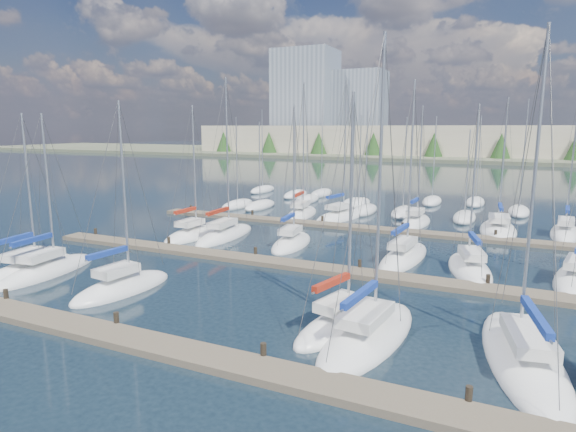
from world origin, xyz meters
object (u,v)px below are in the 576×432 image
at_px(sailboat_a, 29,270).
at_px(sailboat_h, 193,235).
at_px(sailboat_f, 523,358).
at_px(sailboat_c, 122,288).
at_px(sailboat_j, 292,243).
at_px(sailboat_r, 565,233).
at_px(sailboat_n, 301,214).
at_px(sailboat_l, 470,269).
at_px(sailboat_d, 341,324).
at_px(sailboat_p, 416,222).
at_px(sailboat_o, 340,217).
at_px(sailboat_b, 48,271).
at_px(sailboat_k, 404,257).
at_px(sailboat_e, 369,335).
at_px(sailboat_i, 225,235).
at_px(sailboat_q, 498,230).

bearing_deg(sailboat_a, sailboat_h, 68.14).
bearing_deg(sailboat_f, sailboat_c, 169.65).
bearing_deg(sailboat_j, sailboat_r, 27.80).
bearing_deg(sailboat_n, sailboat_j, -76.83).
distance_m(sailboat_l, sailboat_h, 23.22).
bearing_deg(sailboat_d, sailboat_p, 107.21).
distance_m(sailboat_o, sailboat_f, 32.16).
bearing_deg(sailboat_j, sailboat_o, 85.21).
bearing_deg(sailboat_h, sailboat_n, 71.93).
distance_m(sailboat_c, sailboat_b, 7.03).
height_order(sailboat_k, sailboat_e, sailboat_e).
height_order(sailboat_i, sailboat_c, sailboat_i).
height_order(sailboat_e, sailboat_q, sailboat_e).
distance_m(sailboat_i, sailboat_b, 14.95).
xyz_separation_m(sailboat_r, sailboat_e, (-10.27, -28.52, -0.01)).
xyz_separation_m(sailboat_c, sailboat_a, (-8.36, 0.17, -0.00)).
bearing_deg(sailboat_b, sailboat_e, -8.51).
height_order(sailboat_j, sailboat_h, sailboat_h).
bearing_deg(sailboat_r, sailboat_i, -148.77).
relative_size(sailboat_k, sailboat_i, 0.94).
bearing_deg(sailboat_p, sailboat_i, -134.44).
xyz_separation_m(sailboat_r, sailboat_p, (-13.12, -0.61, -0.00)).
xyz_separation_m(sailboat_c, sailboat_q, (19.93, 27.27, -0.01)).
bearing_deg(sailboat_b, sailboat_a, -171.07).
distance_m(sailboat_k, sailboat_c, 19.63).
height_order(sailboat_d, sailboat_q, sailboat_q).
bearing_deg(sailboat_o, sailboat_l, -32.90).
bearing_deg(sailboat_a, sailboat_i, 59.71).
relative_size(sailboat_o, sailboat_e, 1.06).
relative_size(sailboat_e, sailboat_n, 0.96).
distance_m(sailboat_e, sailboat_h, 24.22).
xyz_separation_m(sailboat_e, sailboat_h, (-19.84, 13.90, 0.00)).
bearing_deg(sailboat_h, sailboat_l, -0.72).
bearing_deg(sailboat_b, sailboat_f, -6.82).
distance_m(sailboat_o, sailboat_j, 13.01).
relative_size(sailboat_n, sailboat_q, 1.15).
height_order(sailboat_d, sailboat_a, sailboat_d).
distance_m(sailboat_o, sailboat_l, 20.30).
height_order(sailboat_i, sailboat_b, sailboat_i).
distance_m(sailboat_i, sailboat_f, 27.61).
bearing_deg(sailboat_j, sailboat_h, 179.71).
bearing_deg(sailboat_i, sailboat_r, 23.77).
height_order(sailboat_c, sailboat_b, sailboat_c).
xyz_separation_m(sailboat_k, sailboat_i, (-15.88, 0.75, 0.01)).
bearing_deg(sailboat_c, sailboat_n, 96.63).
xyz_separation_m(sailboat_o, sailboat_q, (15.53, -0.14, -0.02)).
relative_size(sailboat_b, sailboat_n, 0.75).
xyz_separation_m(sailboat_b, sailboat_a, (-1.35, -0.37, 0.01)).
relative_size(sailboat_o, sailboat_q, 1.17).
relative_size(sailboat_d, sailboat_n, 0.80).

